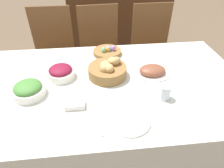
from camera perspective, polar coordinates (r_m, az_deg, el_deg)
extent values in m
plane|color=brown|center=(1.87, 0.06, -17.43)|extent=(12.00, 12.00, 0.00)
cube|color=silver|center=(1.59, 0.06, -9.83)|extent=(1.82, 1.08, 0.72)
cylinder|color=brown|center=(2.15, 7.61, -0.42)|extent=(0.03, 0.03, 0.45)
cylinder|color=brown|center=(2.27, 17.14, 0.38)|extent=(0.03, 0.03, 0.45)
cylinder|color=brown|center=(2.46, 5.48, 5.04)|extent=(0.03, 0.03, 0.45)
cylinder|color=brown|center=(2.56, 14.02, 5.52)|extent=(0.03, 0.03, 0.45)
cube|color=brown|center=(2.23, 11.80, 7.82)|extent=(0.43, 0.43, 0.02)
cube|color=brown|center=(2.30, 11.10, 15.86)|extent=(0.42, 0.03, 0.49)
cylinder|color=brown|center=(2.09, -7.40, -1.54)|extent=(0.03, 0.03, 0.45)
cylinder|color=brown|center=(2.13, 3.03, -0.43)|extent=(0.03, 0.03, 0.45)
cylinder|color=brown|center=(2.41, -8.05, 4.13)|extent=(0.03, 0.03, 0.45)
cylinder|color=brown|center=(2.44, 1.07, 5.03)|extent=(0.03, 0.03, 0.45)
cube|color=brown|center=(2.13, -3.03, 7.18)|extent=(0.45, 0.45, 0.02)
cube|color=brown|center=(2.20, -3.97, 15.53)|extent=(0.42, 0.05, 0.49)
cylinder|color=brown|center=(2.18, -20.71, -2.18)|extent=(0.03, 0.03, 0.45)
cylinder|color=brown|center=(2.11, -10.53, -1.48)|extent=(0.03, 0.03, 0.45)
cylinder|color=brown|center=(2.49, -19.23, 3.42)|extent=(0.03, 0.03, 0.45)
cylinder|color=brown|center=(2.43, -10.30, 4.18)|extent=(0.03, 0.03, 0.45)
cube|color=brown|center=(2.17, -16.22, 6.21)|extent=(0.43, 0.43, 0.02)
cube|color=brown|center=(2.24, -16.80, 14.45)|extent=(0.42, 0.02, 0.49)
cube|color=#4C2D19|center=(3.12, 1.92, 17.46)|extent=(1.43, 0.44, 0.95)
cylinder|color=olive|center=(1.38, -1.32, 3.63)|extent=(0.26, 0.26, 0.07)
ellipsoid|color=tan|center=(1.39, 0.11, 6.62)|extent=(0.07, 0.07, 0.05)
ellipsoid|color=tan|center=(1.35, -1.74, 5.52)|extent=(0.07, 0.09, 0.05)
ellipsoid|color=tan|center=(1.38, 0.96, 6.58)|extent=(0.10, 0.09, 0.06)
ellipsoid|color=tan|center=(1.35, -1.96, 5.41)|extent=(0.10, 0.09, 0.05)
ellipsoid|color=tan|center=(1.32, -2.23, 4.52)|extent=(0.08, 0.09, 0.06)
ellipsoid|color=tan|center=(1.32, -0.87, 4.51)|extent=(0.07, 0.08, 0.06)
cylinder|color=olive|center=(1.67, -1.50, 9.08)|extent=(0.23, 0.23, 0.03)
ellipsoid|color=#60B2E0|center=(1.64, -0.69, 9.98)|extent=(0.03, 0.03, 0.04)
ellipsoid|color=#B27AD1|center=(1.65, 0.37, 10.15)|extent=(0.04, 0.04, 0.05)
ellipsoid|color=#B27AD1|center=(1.64, -1.02, 10.05)|extent=(0.04, 0.04, 0.05)
ellipsoid|color=#F29E4C|center=(1.64, -1.15, 9.91)|extent=(0.04, 0.04, 0.05)
ellipsoid|color=#B27AD1|center=(1.66, -1.53, 10.24)|extent=(0.04, 0.04, 0.05)
ellipsoid|color=#7FCC7A|center=(1.63, -2.43, 9.70)|extent=(0.04, 0.04, 0.05)
ellipsoid|color=white|center=(1.45, 11.36, 2.99)|extent=(0.29, 0.20, 0.01)
ellipsoid|color=brown|center=(1.43, 11.47, 3.80)|extent=(0.19, 0.14, 0.07)
cylinder|color=white|center=(1.32, -22.63, -2.04)|extent=(0.20, 0.20, 0.05)
ellipsoid|color=#478438|center=(1.30, -23.00, -0.80)|extent=(0.17, 0.17, 0.06)
cylinder|color=white|center=(1.42, -14.33, 2.74)|extent=(0.19, 0.19, 0.05)
ellipsoid|color=maroon|center=(1.40, -14.55, 3.96)|extent=(0.16, 0.16, 0.06)
cylinder|color=white|center=(1.08, 4.87, -10.22)|extent=(0.23, 0.23, 0.01)
cube|color=#B7B7BC|center=(1.07, -2.74, -10.93)|extent=(0.02, 0.18, 0.00)
cube|color=#B7B7BC|center=(1.12, 12.14, -9.55)|extent=(0.02, 0.18, 0.00)
cube|color=#B7B7BC|center=(1.12, 13.62, -9.37)|extent=(0.02, 0.18, 0.00)
cylinder|color=silver|center=(1.23, 14.90, -2.29)|extent=(0.07, 0.07, 0.09)
cube|color=white|center=(1.17, -10.61, -5.86)|extent=(0.11, 0.07, 0.03)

